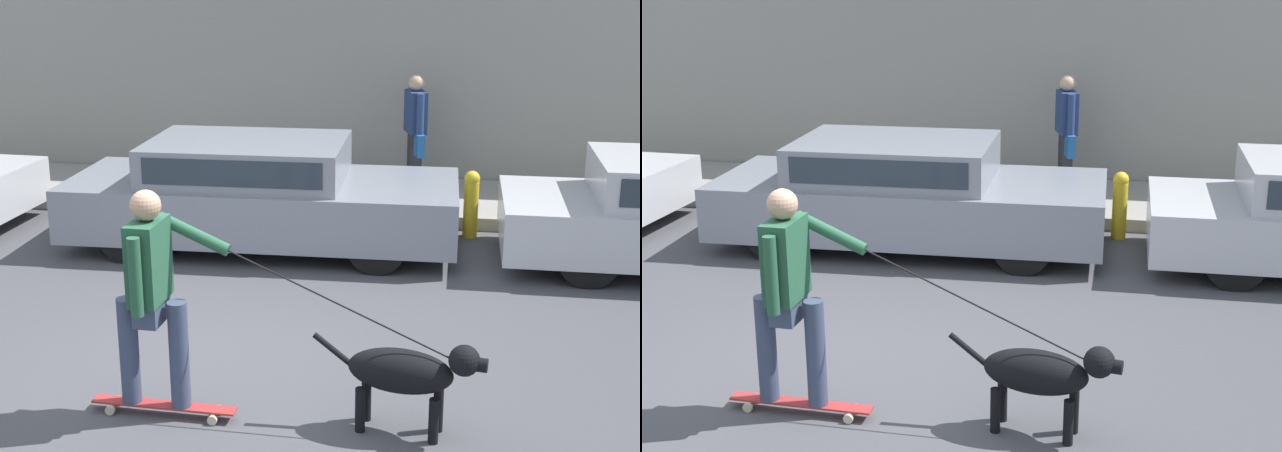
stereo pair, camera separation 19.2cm
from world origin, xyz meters
The scene contains 8 objects.
ground_plane centered at (0.00, 0.00, 0.00)m, with size 36.00×36.00×0.00m, color #47474C.
back_wall centered at (0.00, 6.48, 2.04)m, with size 32.00×0.30×4.08m.
sidewalk_curb centered at (0.00, 5.33, 0.08)m, with size 30.00×1.97×0.16m.
parked_car_1 centered at (-0.22, 3.37, 0.59)m, with size 4.37×1.88×1.21m.
dog centered at (1.74, -0.53, 0.45)m, with size 1.21×0.40×0.70m.
skateboarder centered at (-0.02, -0.58, 0.95)m, with size 2.63×0.57×1.66m.
pedestrian_with_bag centered at (1.35, 5.68, 0.98)m, with size 0.34×0.71×1.52m.
fire_hydrant centered at (2.12, 4.10, 0.42)m, with size 0.18×0.18×0.79m.
Camera 2 is at (2.28, -5.99, 3.13)m, focal length 50.00 mm.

